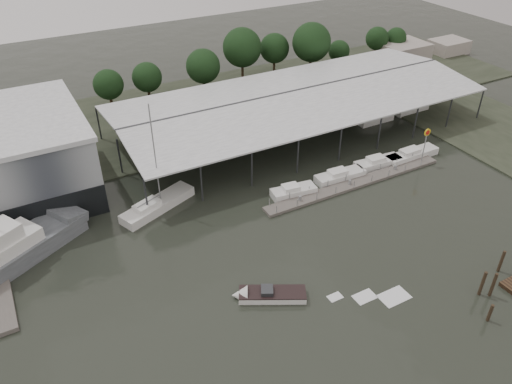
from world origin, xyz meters
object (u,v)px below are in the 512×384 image
white_sailboat (157,205)px  speedboat_underway (266,295)px  grey_trawler (14,249)px  shell_fuel_sign (426,139)px

white_sailboat → speedboat_underway: white_sailboat is taller
speedboat_underway → white_sailboat: bearing=-49.0°
grey_trawler → speedboat_underway: grey_trawler is taller
white_sailboat → speedboat_underway: bearing=-99.2°
grey_trawler → white_sailboat: size_ratio=1.19×
white_sailboat → grey_trawler: bearing=164.2°
shell_fuel_sign → white_sailboat: bearing=168.8°
white_sailboat → speedboat_underway: 20.38m
shell_fuel_sign → speedboat_underway: 35.49m
shell_fuel_sign → grey_trawler: size_ratio=0.33×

